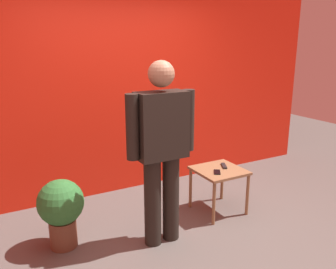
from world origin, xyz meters
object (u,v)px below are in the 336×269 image
Objects in this scene: potted_plant at (61,208)px; side_table at (219,175)px; standing_person at (162,145)px; cell_phone at (217,172)px; tv_remote at (224,166)px.

side_table is at bearing -4.12° from potted_plant.
standing_person is 1.13m from potted_plant.
standing_person is at bearing -22.43° from potted_plant.
cell_phone is at bearing 12.11° from standing_person.
cell_phone is (0.79, 0.17, -0.47)m from standing_person.
potted_plant is at bearing 175.88° from side_table.
standing_person is 0.94m from cell_phone.
side_table is at bearing 74.86° from cell_phone.
side_table is 3.13× the size of tv_remote.
tv_remote is at bearing 23.23° from side_table.
side_table is 1.77m from potted_plant.
potted_plant is at bearing -155.68° from tv_remote.
side_table is at bearing 15.42° from standing_person.
standing_person is 12.39× the size of cell_phone.
standing_person is 10.50× the size of tv_remote.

